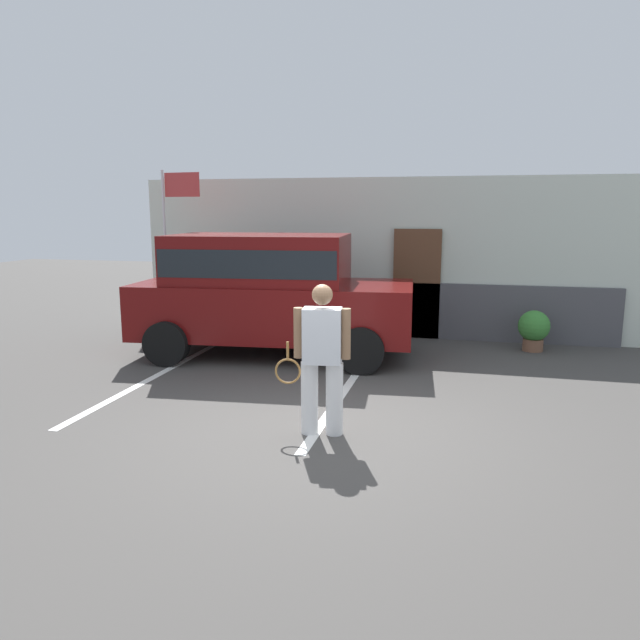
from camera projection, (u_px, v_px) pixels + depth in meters
The scene contains 8 objects.
ground_plane at pixel (323, 432), 6.74m from camera, with size 40.00×40.00×0.00m, color #423F3D.
parking_stripe_0 at pixel (151, 378), 8.87m from camera, with size 0.12×4.40×0.01m, color silver.
parking_stripe_1 at pixel (343, 392), 8.19m from camera, with size 0.12×4.40×0.01m, color silver.
house_frontage at pixel (389, 262), 11.79m from camera, with size 10.13×0.40×3.07m.
parked_suv at pixel (268, 289), 10.12m from camera, with size 4.75×2.48×2.05m.
tennis_player_man at pixel (321, 358), 6.54m from camera, with size 0.88×0.31×1.67m.
potted_plant_by_porch at pixel (534, 329), 10.55m from camera, with size 0.55×0.55×0.72m.
flag_pole at pixel (173, 223), 11.52m from camera, with size 0.80×0.10×3.20m.
Camera 1 is at (1.49, -6.22, 2.45)m, focal length 33.74 mm.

